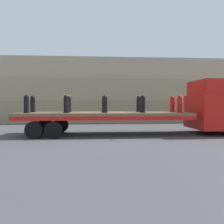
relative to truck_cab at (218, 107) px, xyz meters
The scene contains 16 objects.
ground_plane 6.40m from the truck_cab, behind, with size 120.00×120.00×0.00m, color #474749.
rock_cliff 10.37m from the truck_cab, 127.31° to the left, with size 60.00×3.30×5.54m.
truck_cab is the anchor object (origin of this frame).
flatbed_trailer 6.83m from the truck_cab, behind, with size 8.90×2.52×1.18m.
fire_hydrant_black_near_0 10.10m from the truck_cab, behind, with size 0.31×0.52×0.89m.
fire_hydrant_black_far_0 10.10m from the truck_cab, behind, with size 0.31×0.52×0.89m.
fire_hydrant_black_near_1 8.18m from the truck_cab, behind, with size 0.31×0.52×0.89m.
fire_hydrant_black_far_1 8.18m from the truck_cab, behind, with size 0.31×0.52×0.89m.
fire_hydrant_black_near_2 6.26m from the truck_cab, behind, with size 0.31×0.52×0.89m.
fire_hydrant_black_far_2 6.26m from the truck_cab, behind, with size 0.31×0.52×0.89m.
fire_hydrant_black_near_3 4.34m from the truck_cab, behind, with size 0.31×0.52×0.89m.
fire_hydrant_black_far_3 4.34m from the truck_cab, behind, with size 0.31×0.52×0.89m.
fire_hydrant_red_near_4 2.44m from the truck_cab, 167.40° to the right, with size 0.31×0.52×0.89m.
fire_hydrant_red_far_4 2.44m from the truck_cab, 167.40° to the left, with size 0.31×0.52×0.89m.
cargo_strap_rear 8.18m from the truck_cab, behind, with size 0.05×2.62×0.01m.
cargo_strap_middle 4.35m from the truck_cab, behind, with size 0.05×2.62×0.01m.
Camera 1 is at (-0.42, -11.50, 1.68)m, focal length 35.00 mm.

